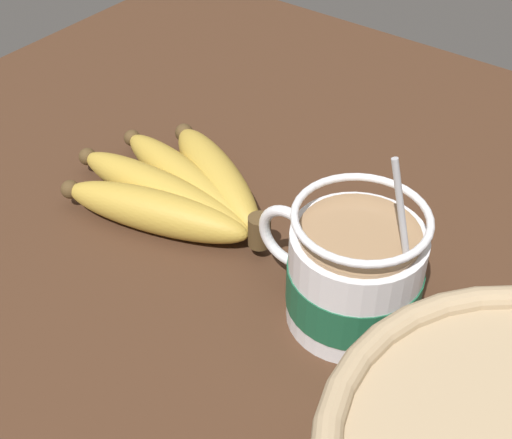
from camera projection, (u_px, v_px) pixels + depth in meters
table at (242, 297)px, 61.74cm from camera, size 99.90×99.90×3.27cm
coffee_mug at (353, 275)px, 55.07cm from camera, size 15.12×10.58×16.44cm
banana_bunch at (181, 190)px, 67.34cm from camera, size 23.14×17.50×4.37cm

